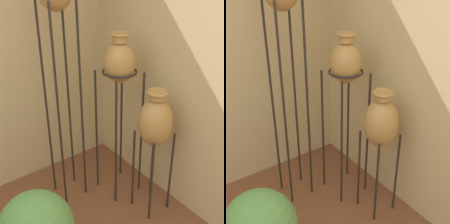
# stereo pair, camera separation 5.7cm
# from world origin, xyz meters

# --- Properties ---
(vase_stand_medium) EXTENTS (0.32, 0.32, 1.57)m
(vase_stand_medium) POSITION_xyz_m (1.52, 1.12, 1.28)
(vase_stand_medium) COLOR #28231E
(vase_stand_medium) RESTS_ON ground_plane
(vase_stand_short) EXTENTS (0.29, 0.29, 1.18)m
(vase_stand_short) POSITION_xyz_m (1.60, 0.74, 0.89)
(vase_stand_short) COLOR #28231E
(vase_stand_short) RESTS_ON ground_plane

